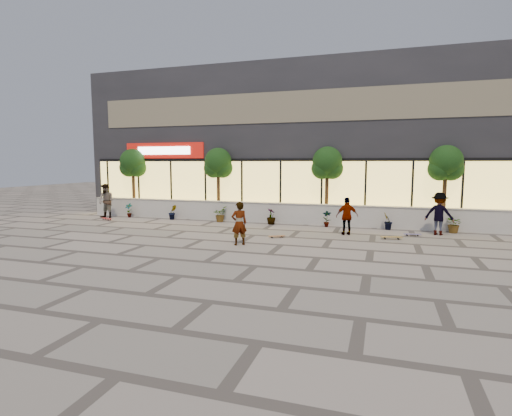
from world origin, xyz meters
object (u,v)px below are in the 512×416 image
(skateboard_left, at_px, (107,219))
(skateboard_right_far, at_px, (412,234))
(tree_east, at_px, (446,165))
(skater_left, at_px, (106,201))
(skateboard_center, at_px, (277,236))
(skater_center, at_px, (239,223))
(skater_right_far, at_px, (439,214))
(tree_west, at_px, (133,165))
(skateboard_right_near, at_px, (392,237))
(tree_midwest, at_px, (218,165))
(skater_right_near, at_px, (347,216))
(tree_mideast, at_px, (327,165))

(skateboard_left, bearing_deg, skateboard_right_far, 17.96)
(tree_east, height_order, skater_left, tree_east)
(skater_left, relative_size, skateboard_left, 2.49)
(skateboard_center, height_order, skateboard_right_far, same)
(skateboard_center, bearing_deg, skater_center, -148.07)
(skateboard_center, xyz_separation_m, skateboard_left, (-10.14, 2.20, 0.00))
(skateboard_left, bearing_deg, skater_right_far, 20.05)
(tree_west, bearing_deg, skateboard_right_far, -9.33)
(skateboard_right_near, bearing_deg, skateboard_left, 164.83)
(tree_midwest, xyz_separation_m, skateboard_right_near, (9.15, -3.61, -2.90))
(tree_midwest, bearing_deg, skateboard_right_near, -21.53)
(tree_west, distance_m, tree_east, 17.00)
(tree_east, xyz_separation_m, skater_right_far, (-0.42, -1.94, -2.07))
(tree_midwest, height_order, skateboard_left, tree_midwest)
(tree_east, distance_m, skateboard_center, 8.84)
(skater_center, distance_m, skateboard_center, 2.23)
(skateboard_right_near, height_order, skateboard_right_far, skateboard_right_near)
(skater_left, distance_m, skateboard_left, 1.17)
(skateboard_left, relative_size, skateboard_right_far, 1.08)
(tree_east, bearing_deg, skateboard_left, -171.63)
(tree_west, bearing_deg, skater_right_far, -6.68)
(skater_right_near, distance_m, skateboard_right_far, 2.85)
(tree_midwest, relative_size, skater_right_far, 2.13)
(skateboard_center, relative_size, skateboard_left, 0.90)
(skater_right_far, bearing_deg, tree_midwest, 8.78)
(skater_left, bearing_deg, skater_right_near, 0.99)
(tree_east, relative_size, skater_right_near, 2.41)
(tree_midwest, bearing_deg, skater_center, -61.08)
(tree_midwest, relative_size, skateboard_right_near, 4.42)
(skater_left, bearing_deg, skateboard_right_near, -0.10)
(skateboard_center, bearing_deg, skater_right_near, 0.01)
(tree_mideast, height_order, skater_left, tree_mideast)
(skater_right_near, xyz_separation_m, skateboard_center, (-2.70, -1.56, -0.74))
(skater_right_far, bearing_deg, tree_mideast, -2.20)
(skater_right_far, distance_m, skateboard_center, 7.09)
(tree_mideast, distance_m, skateboard_right_near, 5.60)
(tree_east, xyz_separation_m, skateboard_center, (-6.89, -4.71, -2.92))
(skateboard_left, bearing_deg, tree_west, 107.40)
(skater_left, bearing_deg, skater_right_far, 6.19)
(tree_west, xyz_separation_m, skateboard_center, (10.11, -4.71, -2.92))
(skater_left, height_order, skater_right_far, skater_left)
(skateboard_right_near, xyz_separation_m, skateboard_right_far, (0.85, 1.06, -0.02))
(tree_mideast, height_order, skater_center, tree_mideast)
(tree_midwest, height_order, skateboard_right_near, tree_midwest)
(skater_right_near, bearing_deg, skateboard_left, -21.82)
(skater_right_near, bearing_deg, skateboard_right_near, 146.93)
(tree_midwest, distance_m, skater_right_far, 11.44)
(skater_left, distance_m, skater_right_far, 17.08)
(skateboard_left, xyz_separation_m, skateboard_right_far, (15.53, -0.04, -0.00))
(tree_west, xyz_separation_m, skater_right_near, (12.81, -3.15, -2.17))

